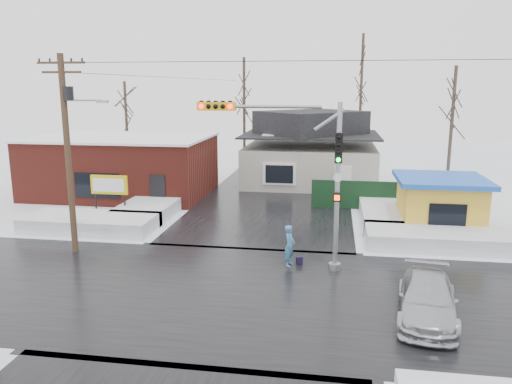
# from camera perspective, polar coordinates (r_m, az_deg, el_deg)

# --- Properties ---
(ground) EXTENTS (120.00, 120.00, 0.00)m
(ground) POSITION_cam_1_polar(r_m,az_deg,el_deg) (19.18, -3.35, -11.40)
(ground) COLOR white
(ground) RESTS_ON ground
(road_ns) EXTENTS (10.00, 120.00, 0.02)m
(road_ns) POSITION_cam_1_polar(r_m,az_deg,el_deg) (19.17, -3.35, -11.37)
(road_ns) COLOR black
(road_ns) RESTS_ON ground
(road_ew) EXTENTS (120.00, 10.00, 0.02)m
(road_ew) POSITION_cam_1_polar(r_m,az_deg,el_deg) (19.17, -3.35, -11.37)
(road_ew) COLOR black
(road_ew) RESTS_ON ground
(snowbank_nw) EXTENTS (7.00, 3.00, 0.80)m
(snowbank_nw) POSITION_cam_1_polar(r_m,az_deg,el_deg) (28.30, -18.38, -3.36)
(snowbank_nw) COLOR white
(snowbank_nw) RESTS_ON ground
(snowbank_ne) EXTENTS (7.00, 3.00, 0.80)m
(snowbank_ne) POSITION_cam_1_polar(r_m,az_deg,el_deg) (25.77, 20.23, -4.99)
(snowbank_ne) COLOR white
(snowbank_ne) RESTS_ON ground
(snowbank_nside_w) EXTENTS (3.00, 8.00, 0.80)m
(snowbank_nside_w) POSITION_cam_1_polar(r_m,az_deg,el_deg) (31.94, -11.12, -1.24)
(snowbank_nside_w) COLOR white
(snowbank_nside_w) RESTS_ON ground
(snowbank_nside_e) EXTENTS (3.00, 8.00, 0.80)m
(snowbank_nside_e) POSITION_cam_1_polar(r_m,az_deg,el_deg) (30.23, 14.72, -2.17)
(snowbank_nside_e) COLOR white
(snowbank_nside_e) RESTS_ON ground
(traffic_signal) EXTENTS (6.05, 0.68, 7.00)m
(traffic_signal) POSITION_cam_1_polar(r_m,az_deg,el_deg) (20.43, 4.96, 3.32)
(traffic_signal) COLOR gray
(traffic_signal) RESTS_ON ground
(utility_pole) EXTENTS (3.15, 0.44, 9.00)m
(utility_pole) POSITION_cam_1_polar(r_m,az_deg,el_deg) (23.91, -20.64, 5.26)
(utility_pole) COLOR #382619
(utility_pole) RESTS_ON ground
(brick_building) EXTENTS (12.20, 8.20, 4.12)m
(brick_building) POSITION_cam_1_polar(r_m,az_deg,el_deg) (36.75, -14.99, 2.97)
(brick_building) COLOR maroon
(brick_building) RESTS_ON ground
(marquee_sign) EXTENTS (2.20, 0.21, 2.55)m
(marquee_sign) POSITION_cam_1_polar(r_m,az_deg,el_deg) (30.13, -16.43, 0.65)
(marquee_sign) COLOR black
(marquee_sign) RESTS_ON ground
(house) EXTENTS (10.40, 8.40, 5.76)m
(house) POSITION_cam_1_polar(r_m,az_deg,el_deg) (39.53, 6.24, 4.72)
(house) COLOR #B2AEA1
(house) RESTS_ON ground
(kiosk) EXTENTS (4.60, 4.60, 2.88)m
(kiosk) POSITION_cam_1_polar(r_m,az_deg,el_deg) (28.44, 20.23, -1.21)
(kiosk) COLOR gold
(kiosk) RESTS_ON ground
(fence) EXTENTS (8.00, 0.12, 1.80)m
(fence) POSITION_cam_1_polar(r_m,az_deg,el_deg) (32.01, 13.53, -0.40)
(fence) COLOR black
(fence) RESTS_ON ground
(tree_far_left) EXTENTS (3.00, 3.00, 10.00)m
(tree_far_left) POSITION_cam_1_polar(r_m,az_deg,el_deg) (43.88, -1.38, 12.49)
(tree_far_left) COLOR #332821
(tree_far_left) RESTS_ON ground
(tree_far_mid) EXTENTS (3.00, 3.00, 12.00)m
(tree_far_mid) POSITION_cam_1_polar(r_m,az_deg,el_deg) (45.27, 12.05, 14.24)
(tree_far_mid) COLOR #332821
(tree_far_mid) RESTS_ON ground
(tree_far_right) EXTENTS (3.00, 3.00, 9.00)m
(tree_far_right) POSITION_cam_1_polar(r_m,az_deg,el_deg) (38.07, 21.72, 10.53)
(tree_far_right) COLOR #332821
(tree_far_right) RESTS_ON ground
(tree_far_west) EXTENTS (3.00, 3.00, 8.00)m
(tree_far_west) POSITION_cam_1_polar(r_m,az_deg,el_deg) (44.88, -14.71, 10.07)
(tree_far_west) COLOR #332821
(tree_far_west) RESTS_ON ground
(pedestrian) EXTENTS (0.54, 0.72, 1.80)m
(pedestrian) POSITION_cam_1_polar(r_m,az_deg,el_deg) (21.52, 3.86, -6.18)
(pedestrian) COLOR teal
(pedestrian) RESTS_ON ground
(car) EXTENTS (2.49, 4.79, 1.33)m
(car) POSITION_cam_1_polar(r_m,az_deg,el_deg) (17.88, 18.98, -11.55)
(car) COLOR #B6B8BE
(car) RESTS_ON ground
(shopping_bag) EXTENTS (0.30, 0.21, 0.35)m
(shopping_bag) POSITION_cam_1_polar(r_m,az_deg,el_deg) (21.90, 4.97, -7.88)
(shopping_bag) COLOR black
(shopping_bag) RESTS_ON ground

